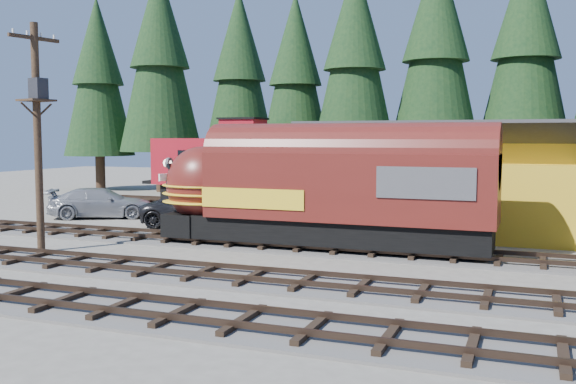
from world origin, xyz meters
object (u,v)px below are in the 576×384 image
(locomotive, at_px, (312,194))
(caboose, at_px, (230,166))
(pickup_truck_b, at_px, (101,203))
(depot, at_px, (441,171))
(utility_pole, at_px, (38,122))
(pickup_truck_a, at_px, (199,210))

(locomotive, height_order, caboose, caboose)
(caboose, relative_size, pickup_truck_b, 1.78)
(depot, bearing_deg, caboose, 153.14)
(caboose, xyz_separation_m, utility_pole, (0.66, -18.32, 2.49))
(locomotive, bearing_deg, depot, 56.85)
(depot, xyz_separation_m, pickup_truck_b, (-18.65, -1.13, -2.12))
(depot, distance_m, pickup_truck_a, 12.24)
(utility_pole, bearing_deg, locomotive, 36.27)
(pickup_truck_b, bearing_deg, depot, -114.40)
(pickup_truck_b, bearing_deg, caboose, -51.86)
(locomotive, relative_size, pickup_truck_a, 2.40)
(depot, distance_m, locomotive, 7.79)
(locomotive, relative_size, pickup_truck_b, 2.43)
(depot, bearing_deg, locomotive, -123.15)
(caboose, bearing_deg, pickup_truck_b, -114.00)
(locomotive, distance_m, pickup_truck_a, 8.95)
(locomotive, bearing_deg, pickup_truck_b, 159.55)
(caboose, height_order, utility_pole, utility_pole)
(depot, relative_size, caboose, 1.24)
(depot, height_order, pickup_truck_a, depot)
(pickup_truck_a, height_order, pickup_truck_b, pickup_truck_b)
(locomotive, height_order, pickup_truck_a, locomotive)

